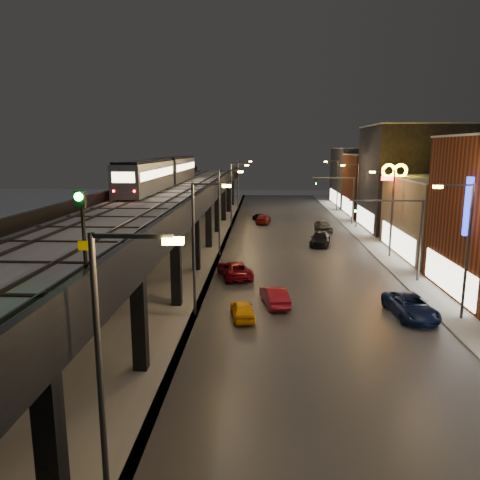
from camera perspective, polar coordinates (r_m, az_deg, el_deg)
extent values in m
plane|color=silver|center=(20.70, -9.01, -21.70)|extent=(220.00, 220.00, 0.00)
cube|color=#46474D|center=(53.29, 6.72, -0.98)|extent=(17.00, 120.00, 0.06)
cube|color=#9FA1A8|center=(54.87, 17.20, -1.01)|extent=(4.00, 120.00, 0.14)
cube|color=#9FA1A8|center=(54.07, -7.70, -0.83)|extent=(11.00, 120.00, 0.06)
cube|color=black|center=(50.25, -8.50, 4.91)|extent=(9.00, 100.00, 1.00)
cube|color=black|center=(15.95, -22.09, -22.09)|extent=(0.70, 0.70, 5.30)
cube|color=black|center=(24.37, -12.15, -9.59)|extent=(0.70, 0.70, 5.30)
cube|color=black|center=(24.84, -20.68, -3.63)|extent=(8.00, 0.60, 0.50)
cube|color=black|center=(35.77, -19.54, -3.29)|extent=(0.70, 0.70, 5.30)
cube|color=black|center=(33.67, -7.79, -3.61)|extent=(0.70, 0.70, 5.30)
cube|color=black|center=(34.01, -14.04, 0.62)|extent=(8.00, 0.60, 0.50)
cube|color=black|center=(44.94, -14.76, -0.14)|extent=(0.70, 0.70, 5.30)
cube|color=black|center=(43.28, -5.37, -0.24)|extent=(0.70, 0.70, 5.30)
cube|color=black|center=(43.54, -10.27, 3.03)|extent=(8.00, 0.60, 0.50)
cube|color=black|center=(54.39, -11.61, 1.92)|extent=(0.70, 0.70, 5.30)
cube|color=black|center=(53.03, -3.84, 1.90)|extent=(0.70, 0.70, 5.30)
cube|color=black|center=(53.25, -7.85, 4.57)|extent=(8.00, 0.60, 0.50)
cube|color=black|center=(64.02, -9.40, 3.37)|extent=(0.70, 0.70, 5.30)
cube|color=black|center=(62.87, -2.79, 3.37)|extent=(0.70, 0.70, 5.30)
cube|color=black|center=(63.05, -6.17, 5.63)|extent=(8.00, 0.60, 0.50)
cube|color=black|center=(73.74, -7.77, 4.44)|extent=(0.70, 0.70, 5.30)
cube|color=black|center=(72.74, -2.01, 4.44)|extent=(0.70, 0.70, 5.30)
cube|color=black|center=(72.90, -4.94, 6.40)|extent=(8.00, 0.60, 0.50)
cube|color=black|center=(83.53, -6.52, 5.25)|extent=(0.70, 0.70, 5.30)
cube|color=black|center=(82.65, -1.43, 5.26)|extent=(0.70, 0.70, 5.30)
cube|color=black|center=(82.79, -4.01, 6.98)|extent=(8.00, 0.60, 0.50)
cube|color=black|center=(93.36, -5.52, 5.89)|extent=(0.70, 0.70, 5.30)
cube|color=black|center=(92.58, -0.96, 5.90)|extent=(0.70, 0.70, 5.30)
cube|color=black|center=(92.70, -3.27, 7.44)|extent=(8.00, 0.60, 0.50)
cube|color=#B2B7C1|center=(50.19, -8.52, 5.57)|extent=(8.40, 100.00, 0.16)
cube|color=#332D28|center=(50.91, -12.09, 5.70)|extent=(0.08, 98.00, 0.16)
cube|color=#332D28|center=(50.56, -10.51, 5.72)|extent=(0.08, 98.00, 0.16)
cube|color=#332D28|center=(49.94, -7.07, 5.76)|extent=(0.08, 98.00, 0.16)
cube|color=#332D28|center=(49.71, -5.43, 5.77)|extent=(0.08, 98.00, 0.16)
cube|color=black|center=(21.90, -24.00, -2.20)|extent=(7.80, 0.24, 0.06)
cube|color=black|center=(36.65, -12.80, 3.54)|extent=(7.80, 0.24, 0.06)
cube|color=black|center=(52.14, -8.09, 5.91)|extent=(7.80, 0.24, 0.06)
cube|color=black|center=(67.86, -5.54, 7.17)|extent=(7.80, 0.24, 0.06)
cube|color=black|center=(83.69, -3.94, 7.94)|extent=(7.80, 0.24, 0.06)
cube|color=black|center=(49.48, -3.56, 6.13)|extent=(0.30, 100.00, 1.10)
cube|color=black|center=(51.18, -13.34, 6.02)|extent=(0.30, 100.00, 1.10)
cube|color=white|center=(38.91, 24.06, -4.08)|extent=(0.10, 9.60, 2.40)
cube|color=#74644E|center=(53.44, 25.00, 2.40)|extent=(12.00, 15.00, 8.00)
cube|color=white|center=(51.86, 18.58, -0.06)|extent=(0.10, 12.00, 2.40)
cube|color=#B2B7C1|center=(53.05, 25.36, 6.76)|extent=(12.20, 15.20, 0.16)
cube|color=black|center=(68.15, 20.21, 6.98)|extent=(12.00, 13.00, 14.00)
cube|color=white|center=(67.17, 14.96, 2.60)|extent=(0.10, 10.40, 2.40)
cube|color=#B2B7C1|center=(68.09, 20.62, 12.93)|extent=(12.20, 13.20, 0.16)
cube|color=#562411|center=(81.74, 17.23, 6.35)|extent=(12.00, 12.00, 10.00)
cube|color=white|center=(80.79, 12.93, 4.09)|extent=(0.10, 9.60, 2.40)
cube|color=#B2B7C1|center=(81.51, 17.44, 9.91)|extent=(12.20, 12.20, 0.16)
cube|color=#2E2E2F|center=(95.30, 15.19, 7.38)|extent=(12.00, 16.00, 11.00)
cube|color=white|center=(94.53, 11.47, 5.14)|extent=(0.10, 12.80, 2.40)
cube|color=#B2B7C1|center=(95.13, 15.37, 10.73)|extent=(12.20, 16.20, 0.16)
cylinder|color=#38383A|center=(14.46, -16.63, -16.89)|extent=(0.18, 0.18, 9.00)
cube|color=#38383A|center=(12.68, -13.05, 0.47)|extent=(2.20, 0.12, 0.12)
cube|color=#FFC54B|center=(12.45, -8.15, -0.11)|extent=(0.55, 0.28, 0.18)
cylinder|color=#38383A|center=(31.05, -5.65, -1.31)|extent=(0.18, 0.18, 9.00)
cube|color=#38383A|center=(30.26, -3.74, 6.82)|extent=(2.20, 0.12, 0.12)
cube|color=#FFC54B|center=(30.17, -1.65, 6.60)|extent=(0.55, 0.28, 0.18)
cylinder|color=#38383A|center=(33.41, 25.96, -1.52)|extent=(0.18, 0.18, 9.00)
cube|color=#38383A|center=(32.38, 24.83, 6.10)|extent=(2.20, 0.12, 0.12)
cube|color=#FFC54B|center=(32.00, 22.98, 5.99)|extent=(0.55, 0.28, 0.18)
cylinder|color=#38383A|center=(48.66, -2.54, 3.27)|extent=(0.18, 0.18, 9.00)
cube|color=#38383A|center=(48.16, -1.27, 8.46)|extent=(2.20, 0.12, 0.12)
cube|color=#FFC54B|center=(48.10, 0.05, 8.32)|extent=(0.55, 0.28, 0.18)
cylinder|color=#38383A|center=(50.19, 18.04, 2.98)|extent=(0.18, 0.18, 9.00)
cube|color=#38383A|center=(49.52, 17.11, 8.05)|extent=(2.20, 0.12, 0.12)
cube|color=#FFC54B|center=(49.27, 15.85, 7.96)|extent=(0.55, 0.28, 0.18)
cylinder|color=#38383A|center=(66.47, -1.08, 5.41)|extent=(0.18, 0.18, 9.00)
cube|color=#38383A|center=(66.11, -0.13, 9.20)|extent=(2.20, 0.12, 0.12)
cube|color=#FFC54B|center=(66.06, 0.83, 9.10)|extent=(0.55, 0.28, 0.18)
cylinder|color=#38383A|center=(67.60, 14.12, 5.17)|extent=(0.18, 0.18, 9.00)
cube|color=#38383A|center=(67.10, 13.37, 8.94)|extent=(2.20, 0.12, 0.12)
cube|color=#FFC54B|center=(66.92, 12.43, 8.87)|extent=(0.55, 0.28, 0.18)
cylinder|color=#38383A|center=(84.37, -0.24, 6.64)|extent=(0.18, 0.18, 9.00)
cube|color=#38383A|center=(84.08, 0.52, 9.63)|extent=(2.20, 0.12, 0.12)
cube|color=#FFC54B|center=(84.05, 1.28, 9.54)|extent=(0.55, 0.28, 0.18)
cylinder|color=#38383A|center=(85.26, 11.80, 6.46)|extent=(0.18, 0.18, 9.00)
cube|color=#38383A|center=(84.87, 11.18, 9.44)|extent=(2.20, 0.12, 0.12)
cube|color=#FFC54B|center=(84.72, 10.43, 9.38)|extent=(0.55, 0.28, 0.18)
cylinder|color=#38383A|center=(41.84, 21.11, -0.16)|extent=(0.20, 0.20, 7.00)
cube|color=#38383A|center=(40.50, 17.40, 4.60)|extent=(6.00, 0.12, 0.12)
imported|color=black|center=(40.01, 13.89, 3.98)|extent=(0.20, 0.16, 1.00)
sphere|color=#0CFF26|center=(39.89, 13.91, 3.60)|extent=(0.18, 0.18, 0.18)
cylinder|color=#38383A|center=(70.64, 13.62, 4.63)|extent=(0.20, 0.20, 7.00)
cube|color=#38383A|center=(69.85, 11.31, 7.45)|extent=(6.00, 0.12, 0.12)
imported|color=black|center=(69.56, 9.24, 7.10)|extent=(0.20, 0.16, 1.00)
sphere|color=#0CFF26|center=(69.43, 9.25, 6.88)|extent=(0.18, 0.18, 0.18)
cube|color=gray|center=(50.66, -11.36, 7.54)|extent=(2.70, 16.32, 3.08)
cube|color=black|center=(50.59, -11.43, 9.41)|extent=(2.42, 15.85, 0.23)
cube|color=#FFD2A7|center=(50.99, -12.88, 7.97)|extent=(0.05, 14.92, 0.84)
cube|color=#FFD2A7|center=(50.32, -9.86, 8.05)|extent=(0.05, 14.92, 0.84)
cube|color=gray|center=(67.98, -7.69, 8.53)|extent=(2.70, 16.32, 3.08)
cube|color=black|center=(67.93, -7.73, 9.93)|extent=(2.42, 15.85, 0.23)
cube|color=#FFD2A7|center=(68.23, -8.84, 8.86)|extent=(0.05, 14.92, 0.84)
cube|color=#FFD2A7|center=(67.73, -6.56, 8.91)|extent=(0.05, 14.92, 0.84)
cube|color=#FFD2A7|center=(42.78, -14.06, 7.42)|extent=(2.05, 0.05, 0.93)
sphere|color=#FF0C0C|center=(43.12, -15.18, 5.77)|extent=(0.19, 0.19, 0.19)
sphere|color=#FF0C0C|center=(42.59, -12.78, 5.82)|extent=(0.19, 0.19, 0.19)
cylinder|color=black|center=(16.44, -18.47, 0.15)|extent=(0.13, 0.13, 3.18)
cube|color=black|center=(16.14, -18.91, 4.69)|extent=(0.34, 0.19, 0.58)
sphere|color=#0CFF26|center=(16.02, -19.09, 5.01)|extent=(0.28, 0.28, 0.28)
cube|color=#DDC700|center=(16.39, -18.55, -0.65)|extent=(0.37, 0.04, 0.32)
imported|color=#FFB20A|center=(31.29, 0.30, -8.58)|extent=(1.96, 3.77, 1.23)
imported|color=maroon|center=(33.88, 4.22, -6.91)|extent=(2.26, 4.37, 1.37)
imported|color=maroon|center=(40.85, -0.68, -3.67)|extent=(3.73, 5.60, 1.43)
imported|color=maroon|center=(69.94, 2.86, 2.52)|extent=(2.42, 4.79, 1.33)
imported|color=black|center=(72.38, 2.37, 2.78)|extent=(2.46, 3.89, 1.23)
imported|color=#122050|center=(33.58, 20.08, -7.68)|extent=(2.95, 5.46, 1.45)
imported|color=black|center=(54.96, 9.75, 0.08)|extent=(3.07, 5.52, 1.51)
imported|color=#4F535B|center=(64.37, 10.13, 1.67)|extent=(2.42, 4.57, 1.48)
cylinder|color=#38383A|center=(54.10, 18.01, 2.83)|extent=(0.24, 0.24, 7.67)
cube|color=#FF0C0C|center=(53.70, 18.28, 7.18)|extent=(2.69, 0.25, 0.48)
torus|color=#FFBE04|center=(53.50, 17.68, 8.03)|extent=(1.57, 0.39, 1.55)
torus|color=#FFBE04|center=(53.83, 18.97, 7.97)|extent=(1.57, 0.39, 1.55)
cylinder|color=#38383A|center=(36.48, 26.48, -3.33)|extent=(0.28, 0.28, 5.58)
cube|color=#1527D2|center=(35.72, 27.10, 3.63)|extent=(1.79, 0.35, 4.02)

